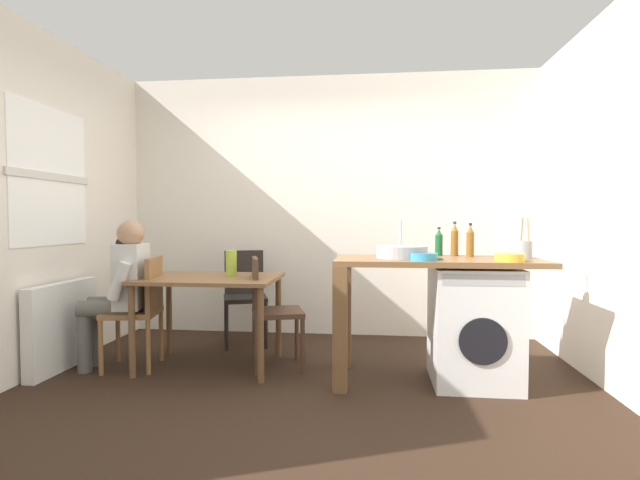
# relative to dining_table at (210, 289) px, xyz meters

# --- Properties ---
(ground_plane) EXTENTS (5.46, 5.46, 0.00)m
(ground_plane) POSITION_rel_dining_table_xyz_m (0.85, -0.48, -0.64)
(ground_plane) COLOR black
(wall_back) EXTENTS (4.60, 0.10, 2.70)m
(wall_back) POSITION_rel_dining_table_xyz_m (0.85, 1.27, 0.71)
(wall_back) COLOR silver
(wall_back) RESTS_ON ground_plane
(wall_window_side) EXTENTS (0.12, 3.80, 2.70)m
(wall_window_side) POSITION_rel_dining_table_xyz_m (-1.30, -0.48, 0.71)
(wall_window_side) COLOR silver
(wall_window_side) RESTS_ON ground_plane
(wall_counter_side) EXTENTS (0.10, 3.80, 2.70)m
(wall_counter_side) POSITION_rel_dining_table_xyz_m (3.00, -0.48, 0.71)
(wall_counter_side) COLOR silver
(wall_counter_side) RESTS_ON ground_plane
(radiator) EXTENTS (0.10, 0.80, 0.70)m
(radiator) POSITION_rel_dining_table_xyz_m (-1.17, -0.18, -0.29)
(radiator) COLOR white
(radiator) RESTS_ON ground_plane
(dining_table) EXTENTS (1.10, 0.76, 0.74)m
(dining_table) POSITION_rel_dining_table_xyz_m (0.00, 0.00, 0.00)
(dining_table) COLOR brown
(dining_table) RESTS_ON ground_plane
(chair_person_seat) EXTENTS (0.46, 0.46, 0.90)m
(chair_person_seat) POSITION_rel_dining_table_xyz_m (-0.55, -0.09, -0.14)
(chair_person_seat) COLOR olive
(chair_person_seat) RESTS_ON ground_plane
(chair_opposite) EXTENTS (0.50, 0.50, 0.90)m
(chair_opposite) POSITION_rel_dining_table_xyz_m (0.48, 0.03, -0.14)
(chair_opposite) COLOR #4C3323
(chair_opposite) RESTS_ON ground_plane
(chair_spare_by_wall) EXTENTS (0.51, 0.51, 0.90)m
(chair_spare_by_wall) POSITION_rel_dining_table_xyz_m (0.08, 0.77, -0.14)
(chair_spare_by_wall) COLOR black
(chair_spare_by_wall) RESTS_ON ground_plane
(seated_person) EXTENTS (0.53, 0.53, 1.20)m
(seated_person) POSITION_rel_dining_table_xyz_m (-0.71, -0.11, 0.03)
(seated_person) COLOR #595651
(seated_person) RESTS_ON ground_plane
(kitchen_counter) EXTENTS (1.50, 0.68, 0.92)m
(kitchen_counter) POSITION_rel_dining_table_xyz_m (1.58, -0.16, 0.12)
(kitchen_counter) COLOR brown
(kitchen_counter) RESTS_ON ground_plane
(washing_machine) EXTENTS (0.60, 0.61, 0.86)m
(washing_machine) POSITION_rel_dining_table_xyz_m (2.06, -0.16, -0.21)
(washing_machine) COLOR white
(washing_machine) RESTS_ON ground_plane
(sink_basin) EXTENTS (0.38, 0.38, 0.09)m
(sink_basin) POSITION_rel_dining_table_xyz_m (1.53, -0.16, 0.32)
(sink_basin) COLOR #9EA0A5
(sink_basin) RESTS_ON kitchen_counter
(tap) EXTENTS (0.02, 0.02, 0.28)m
(tap) POSITION_rel_dining_table_xyz_m (1.53, 0.02, 0.42)
(tap) COLOR #B2B2B7
(tap) RESTS_ON kitchen_counter
(bottle_tall_green) EXTENTS (0.06, 0.06, 0.23)m
(bottle_tall_green) POSITION_rel_dining_table_xyz_m (1.84, 0.12, 0.38)
(bottle_tall_green) COLOR #19592D
(bottle_tall_green) RESTS_ON kitchen_counter
(bottle_squat_brown) EXTENTS (0.06, 0.06, 0.27)m
(bottle_squat_brown) POSITION_rel_dining_table_xyz_m (1.96, 0.10, 0.40)
(bottle_squat_brown) COLOR brown
(bottle_squat_brown) RESTS_ON kitchen_counter
(bottle_clear_small) EXTENTS (0.06, 0.06, 0.26)m
(bottle_clear_small) POSITION_rel_dining_table_xyz_m (2.06, 0.03, 0.39)
(bottle_clear_small) COLOR brown
(bottle_clear_small) RESTS_ON kitchen_counter
(mixing_bowl) EXTENTS (0.19, 0.19, 0.05)m
(mixing_bowl) POSITION_rel_dining_table_xyz_m (1.67, -0.36, 0.31)
(mixing_bowl) COLOR teal
(mixing_bowl) RESTS_ON kitchen_counter
(utensil_crock) EXTENTS (0.11, 0.11, 0.30)m
(utensil_crock) POSITION_rel_dining_table_xyz_m (2.42, -0.11, 0.35)
(utensil_crock) COLOR gray
(utensil_crock) RESTS_ON kitchen_counter
(colander) EXTENTS (0.20, 0.20, 0.06)m
(colander) POSITION_rel_dining_table_xyz_m (2.24, -0.38, 0.31)
(colander) COLOR gold
(colander) RESTS_ON kitchen_counter
(vase) EXTENTS (0.09, 0.09, 0.21)m
(vase) POSITION_rel_dining_table_xyz_m (0.15, 0.10, 0.20)
(vase) COLOR #A8C63D
(vase) RESTS_ON dining_table
(scissors) EXTENTS (0.15, 0.06, 0.01)m
(scissors) POSITION_rel_dining_table_xyz_m (1.74, -0.26, 0.28)
(scissors) COLOR #B2B2B7
(scissors) RESTS_ON kitchen_counter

